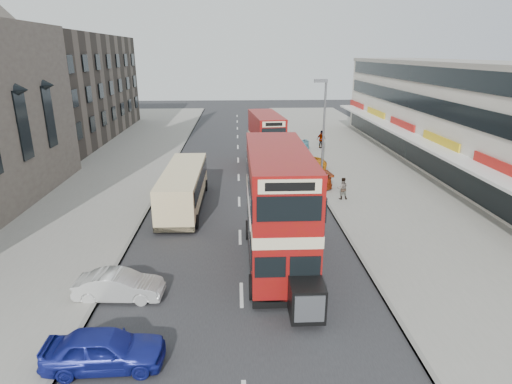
% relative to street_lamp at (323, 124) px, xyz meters
% --- Properties ---
extents(ground, '(160.00, 160.00, 0.00)m').
position_rel_street_lamp_xyz_m(ground, '(-6.52, -18.00, -4.78)').
color(ground, '#28282B').
rests_on(ground, ground).
extents(road_surface, '(12.00, 90.00, 0.01)m').
position_rel_street_lamp_xyz_m(road_surface, '(-6.52, 2.00, -4.78)').
color(road_surface, '#28282B').
rests_on(road_surface, ground).
extents(pavement_right, '(12.00, 90.00, 0.15)m').
position_rel_street_lamp_xyz_m(pavement_right, '(5.48, 2.00, -4.71)').
color(pavement_right, gray).
rests_on(pavement_right, ground).
extents(pavement_left, '(12.00, 90.00, 0.15)m').
position_rel_street_lamp_xyz_m(pavement_left, '(-18.52, 2.00, -4.71)').
color(pavement_left, gray).
rests_on(pavement_left, ground).
extents(kerb_left, '(0.20, 90.00, 0.16)m').
position_rel_street_lamp_xyz_m(kerb_left, '(-12.62, 2.00, -4.71)').
color(kerb_left, gray).
rests_on(kerb_left, ground).
extents(kerb_right, '(0.20, 90.00, 0.16)m').
position_rel_street_lamp_xyz_m(kerb_right, '(-0.42, 2.00, -4.71)').
color(kerb_right, gray).
rests_on(kerb_right, ground).
extents(brick_terrace, '(14.00, 28.00, 12.00)m').
position_rel_street_lamp_xyz_m(brick_terrace, '(-28.52, 20.00, 1.22)').
color(brick_terrace, '#66594C').
rests_on(brick_terrace, ground).
extents(commercial_row, '(9.90, 46.20, 9.30)m').
position_rel_street_lamp_xyz_m(commercial_row, '(13.42, 4.00, -0.09)').
color(commercial_row, beige).
rests_on(commercial_row, ground).
extents(street_lamp, '(1.00, 0.20, 8.12)m').
position_rel_street_lamp_xyz_m(street_lamp, '(0.00, 0.00, 0.00)').
color(street_lamp, slate).
rests_on(street_lamp, ground).
extents(bus_main, '(2.79, 10.10, 5.56)m').
position_rel_street_lamp_xyz_m(bus_main, '(-4.70, -13.08, -1.86)').
color(bus_main, black).
rests_on(bus_main, ground).
extents(bus_second, '(3.12, 8.51, 4.65)m').
position_rel_street_lamp_xyz_m(bus_second, '(-3.96, 5.49, -2.34)').
color(bus_second, black).
rests_on(bus_second, ground).
extents(coach, '(2.54, 9.44, 2.49)m').
position_rel_street_lamp_xyz_m(coach, '(-10.23, -5.01, -3.31)').
color(coach, black).
rests_on(coach, ground).
extents(car_left_near, '(4.00, 1.68, 1.35)m').
position_rel_street_lamp_xyz_m(car_left_near, '(-11.11, -20.13, -4.11)').
color(car_left_near, navy).
rests_on(car_left_near, ground).
extents(car_left_front, '(3.76, 1.50, 1.22)m').
position_rel_street_lamp_xyz_m(car_left_front, '(-11.70, -16.00, -4.18)').
color(car_left_front, beige).
rests_on(car_left_front, ground).
extents(car_right_a, '(5.11, 2.64, 1.42)m').
position_rel_street_lamp_xyz_m(car_right_a, '(-1.96, -1.88, -4.08)').
color(car_right_a, '#A03310').
rests_on(car_right_a, ground).
extents(car_right_b, '(4.82, 2.40, 1.31)m').
position_rel_street_lamp_xyz_m(car_right_b, '(-1.16, 3.90, -4.13)').
color(car_right_b, orange).
rests_on(car_right_b, ground).
extents(car_right_c, '(4.56, 2.29, 1.49)m').
position_rel_street_lamp_xyz_m(car_right_c, '(-1.15, 11.98, -4.04)').
color(car_right_c, '#5BA2B6').
rests_on(car_right_c, ground).
extents(pedestrian_near, '(0.59, 0.41, 1.59)m').
position_rel_street_lamp_xyz_m(pedestrian_near, '(0.74, -4.19, -3.84)').
color(pedestrian_near, gray).
rests_on(pedestrian_near, pavement_right).
extents(pedestrian_far, '(1.21, 0.90, 1.91)m').
position_rel_street_lamp_xyz_m(pedestrian_far, '(2.47, 12.42, -3.68)').
color(pedestrian_far, gray).
rests_on(pedestrian_far, pavement_right).
extents(cyclist, '(0.70, 1.75, 2.23)m').
position_rel_street_lamp_xyz_m(cyclist, '(-3.02, 1.53, -4.01)').
color(cyclist, gray).
rests_on(cyclist, ground).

